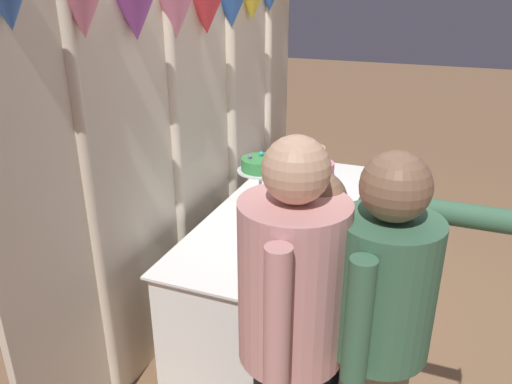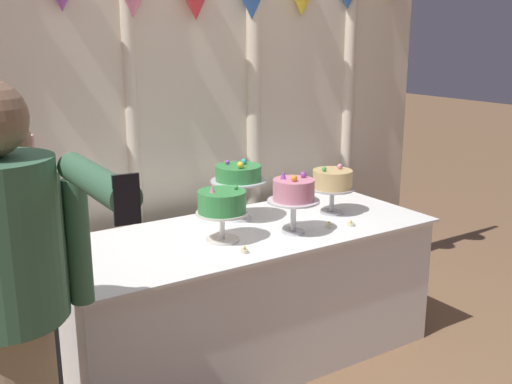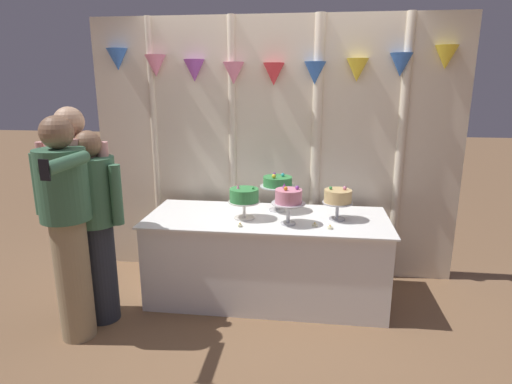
# 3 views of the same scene
# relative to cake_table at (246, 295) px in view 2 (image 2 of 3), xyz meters

# --- Properties ---
(ground_plane) EXTENTS (24.00, 24.00, 0.00)m
(ground_plane) POSITION_rel_cake_table_xyz_m (0.00, -0.10, -0.37)
(ground_plane) COLOR #846042
(draped_curtain) EXTENTS (3.46, 0.19, 2.45)m
(draped_curtain) POSITION_rel_cake_table_xyz_m (0.02, 0.56, 0.96)
(draped_curtain) COLOR beige
(draped_curtain) RESTS_ON ground_plane
(cake_table) EXTENTS (2.06, 0.84, 0.75)m
(cake_table) POSITION_rel_cake_table_xyz_m (0.00, 0.00, 0.00)
(cake_table) COLOR white
(cake_table) RESTS_ON ground_plane
(cake_display_leftmost) EXTENTS (0.26, 0.26, 0.30)m
(cake_display_leftmost) POSITION_rel_cake_table_xyz_m (-0.19, -0.07, 0.56)
(cake_display_leftmost) COLOR silver
(cake_display_leftmost) RESTS_ON cake_table
(cake_display_midleft) EXTENTS (0.31, 0.31, 0.35)m
(cake_display_midleft) POSITION_rel_cake_table_xyz_m (0.07, 0.19, 0.62)
(cake_display_midleft) COLOR silver
(cake_display_midleft) RESTS_ON cake_table
(cake_display_midright) EXTENTS (0.27, 0.27, 0.33)m
(cake_display_midright) POSITION_rel_cake_table_xyz_m (0.19, -0.17, 0.59)
(cake_display_midright) COLOR silver
(cake_display_midright) RESTS_ON cake_table
(cake_display_rightmost) EXTENTS (0.25, 0.25, 0.29)m
(cake_display_rightmost) POSITION_rel_cake_table_xyz_m (0.59, -0.00, 0.56)
(cake_display_rightmost) COLOR #B2B2B7
(cake_display_rightmost) RESTS_ON cake_table
(tealight_far_left) EXTENTS (0.04, 0.04, 0.04)m
(tealight_far_left) POSITION_rel_cake_table_xyz_m (-0.19, -0.28, 0.38)
(tealight_far_left) COLOR beige
(tealight_far_left) RESTS_ON cake_table
(tealight_near_left) EXTENTS (0.04, 0.04, 0.04)m
(tealight_near_left) POSITION_rel_cake_table_xyz_m (0.40, -0.20, 0.38)
(tealight_near_left) COLOR beige
(tealight_near_left) RESTS_ON cake_table
(tealight_near_right) EXTENTS (0.05, 0.05, 0.03)m
(tealight_near_right) POSITION_rel_cake_table_xyz_m (0.52, -0.24, 0.38)
(tealight_near_right) COLOR beige
(tealight_near_right) RESTS_ON cake_table
(guest_man_pink_jacket) EXTENTS (0.51, 0.43, 1.53)m
(guest_man_pink_jacket) POSITION_rel_cake_table_xyz_m (-1.27, -0.53, 0.45)
(guest_man_pink_jacket) COLOR #282D38
(guest_man_pink_jacket) RESTS_ON ground_plane
(guest_girl_blue_dress) EXTENTS (0.50, 0.70, 1.65)m
(guest_girl_blue_dress) POSITION_rel_cake_table_xyz_m (-1.34, -0.80, 0.54)
(guest_girl_blue_dress) COLOR #9E8966
(guest_girl_blue_dress) RESTS_ON ground_plane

